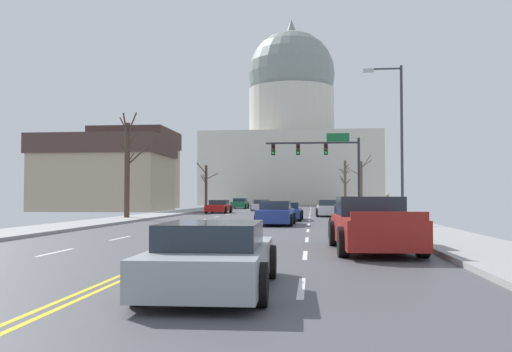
{
  "coord_description": "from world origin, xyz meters",
  "views": [
    {
      "loc": [
        3.69,
        -28.4,
        1.59
      ],
      "look_at": [
        -3.08,
        37.25,
        4.0
      ],
      "focal_mm": 38.15,
      "sensor_mm": 36.0,
      "label": 1
    }
  ],
  "objects_px": {
    "pedestrian_00": "(388,205)",
    "sedan_near_00": "(329,209)",
    "sedan_near_01": "(287,212)",
    "sedan_near_03": "(355,221)",
    "street_lamp_right": "(397,131)",
    "sedan_oncoming_02": "(240,204)",
    "signal_gantry": "(325,155)",
    "sedan_oncoming_01": "(262,205)",
    "sedan_near_05": "(213,258)",
    "pickup_truck_near_04": "(373,226)",
    "sedan_near_02": "(276,214)",
    "bicycle_parked": "(391,218)",
    "sedan_oncoming_00": "(219,207)"
  },
  "relations": [
    {
      "from": "street_lamp_right",
      "to": "sedan_near_03",
      "type": "height_order",
      "value": "street_lamp_right"
    },
    {
      "from": "sedan_oncoming_00",
      "to": "pedestrian_00",
      "type": "distance_m",
      "value": 20.18
    },
    {
      "from": "street_lamp_right",
      "to": "pedestrian_00",
      "type": "distance_m",
      "value": 8.18
    },
    {
      "from": "sedan_oncoming_00",
      "to": "pedestrian_00",
      "type": "height_order",
      "value": "pedestrian_00"
    },
    {
      "from": "sedan_oncoming_00",
      "to": "street_lamp_right",
      "type": "bearing_deg",
      "value": -59.87
    },
    {
      "from": "street_lamp_right",
      "to": "sedan_near_03",
      "type": "bearing_deg",
      "value": -114.39
    },
    {
      "from": "sedan_near_02",
      "to": "pedestrian_00",
      "type": "xyz_separation_m",
      "value": [
        6.74,
        5.38,
        0.41
      ]
    },
    {
      "from": "sedan_near_02",
      "to": "sedan_near_03",
      "type": "xyz_separation_m",
      "value": [
        3.7,
        -7.44,
        -0.04
      ]
    },
    {
      "from": "sedan_near_00",
      "to": "pedestrian_00",
      "type": "xyz_separation_m",
      "value": [
        3.46,
        -7.53,
        0.44
      ]
    },
    {
      "from": "signal_gantry",
      "to": "sedan_oncoming_01",
      "type": "bearing_deg",
      "value": 117.81
    },
    {
      "from": "sedan_near_01",
      "to": "sedan_near_03",
      "type": "bearing_deg",
      "value": -75.87
    },
    {
      "from": "sedan_near_02",
      "to": "sedan_oncoming_01",
      "type": "xyz_separation_m",
      "value": [
        -3.41,
        28.56,
        -0.06
      ]
    },
    {
      "from": "sedan_near_03",
      "to": "pedestrian_00",
      "type": "bearing_deg",
      "value": 76.67
    },
    {
      "from": "sedan_oncoming_01",
      "to": "sedan_oncoming_02",
      "type": "bearing_deg",
      "value": 110.86
    },
    {
      "from": "signal_gantry",
      "to": "sedan_near_05",
      "type": "bearing_deg",
      "value": -94.26
    },
    {
      "from": "sedan_oncoming_02",
      "to": "sedan_near_00",
      "type": "bearing_deg",
      "value": -67.71
    },
    {
      "from": "sedan_near_03",
      "to": "sedan_oncoming_02",
      "type": "xyz_separation_m",
      "value": [
        -10.75,
        45.55,
        0.04
      ]
    },
    {
      "from": "sedan_near_01",
      "to": "pedestrian_00",
      "type": "distance_m",
      "value": 6.46
    },
    {
      "from": "signal_gantry",
      "to": "sedan_near_03",
      "type": "relative_size",
      "value": 1.75
    },
    {
      "from": "sedan_oncoming_02",
      "to": "signal_gantry",
      "type": "bearing_deg",
      "value": -65.14
    },
    {
      "from": "signal_gantry",
      "to": "sedan_near_01",
      "type": "relative_size",
      "value": 1.7
    },
    {
      "from": "sedan_near_05",
      "to": "pedestrian_00",
      "type": "distance_m",
      "value": 26.75
    },
    {
      "from": "sedan_near_01",
      "to": "bicycle_parked",
      "type": "xyz_separation_m",
      "value": [
        5.57,
        -8.04,
        -0.07
      ]
    },
    {
      "from": "sedan_oncoming_01",
      "to": "street_lamp_right",
      "type": "bearing_deg",
      "value": -72.38
    },
    {
      "from": "sedan_near_01",
      "to": "sedan_near_05",
      "type": "xyz_separation_m",
      "value": [
        -0.02,
        -26.55,
        -0.01
      ]
    },
    {
      "from": "pedestrian_00",
      "to": "street_lamp_right",
      "type": "bearing_deg",
      "value": -93.94
    },
    {
      "from": "sedan_oncoming_01",
      "to": "sedan_oncoming_02",
      "type": "height_order",
      "value": "sedan_oncoming_02"
    },
    {
      "from": "sedan_near_01",
      "to": "sedan_near_05",
      "type": "height_order",
      "value": "sedan_near_01"
    },
    {
      "from": "signal_gantry",
      "to": "street_lamp_right",
      "type": "relative_size",
      "value": 0.98
    },
    {
      "from": "sedan_near_03",
      "to": "sedan_oncoming_02",
      "type": "relative_size",
      "value": 1.01
    },
    {
      "from": "sedan_near_01",
      "to": "bicycle_parked",
      "type": "height_order",
      "value": "sedan_near_01"
    },
    {
      "from": "street_lamp_right",
      "to": "sedan_oncoming_02",
      "type": "distance_m",
      "value": 42.31
    },
    {
      "from": "sedan_near_02",
      "to": "bicycle_parked",
      "type": "bearing_deg",
      "value": -19.35
    },
    {
      "from": "street_lamp_right",
      "to": "sedan_near_00",
      "type": "bearing_deg",
      "value": 101.38
    },
    {
      "from": "pedestrian_00",
      "to": "sedan_near_00",
      "type": "bearing_deg",
      "value": 114.69
    },
    {
      "from": "street_lamp_right",
      "to": "pickup_truck_near_04",
      "type": "distance_m",
      "value": 12.73
    },
    {
      "from": "sedan_near_03",
      "to": "pickup_truck_near_04",
      "type": "bearing_deg",
      "value": -89.79
    },
    {
      "from": "sedan_near_00",
      "to": "sedan_oncoming_01",
      "type": "height_order",
      "value": "sedan_near_00"
    },
    {
      "from": "pedestrian_00",
      "to": "sedan_near_02",
      "type": "bearing_deg",
      "value": -141.41
    },
    {
      "from": "signal_gantry",
      "to": "sedan_near_03",
      "type": "distance_m",
      "value": 24.16
    },
    {
      "from": "sedan_near_01",
      "to": "sedan_oncoming_00",
      "type": "distance_m",
      "value": 16.08
    },
    {
      "from": "signal_gantry",
      "to": "sedan_oncoming_02",
      "type": "distance_m",
      "value": 24.43
    },
    {
      "from": "sedan_near_01",
      "to": "pedestrian_00",
      "type": "relative_size",
      "value": 2.9
    },
    {
      "from": "sedan_near_02",
      "to": "sedan_near_05",
      "type": "relative_size",
      "value": 0.99
    },
    {
      "from": "street_lamp_right",
      "to": "sedan_near_01",
      "type": "distance_m",
      "value": 10.7
    },
    {
      "from": "signal_gantry",
      "to": "sedan_oncoming_02",
      "type": "bearing_deg",
      "value": 114.86
    },
    {
      "from": "sedan_near_00",
      "to": "sedan_oncoming_02",
      "type": "xyz_separation_m",
      "value": [
        -10.33,
        25.19,
        0.02
      ]
    },
    {
      "from": "pickup_truck_near_04",
      "to": "sedan_oncoming_01",
      "type": "height_order",
      "value": "pickup_truck_near_04"
    },
    {
      "from": "street_lamp_right",
      "to": "pickup_truck_near_04",
      "type": "relative_size",
      "value": 1.48
    },
    {
      "from": "sedan_near_02",
      "to": "sedan_near_05",
      "type": "distance_m",
      "value": 20.58
    }
  ]
}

